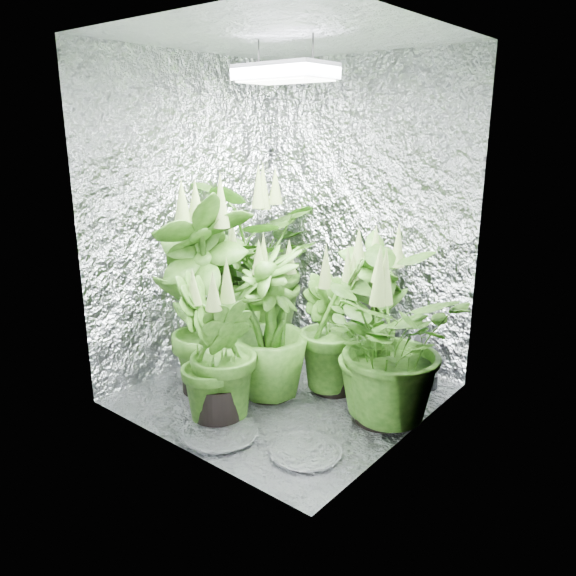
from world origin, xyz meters
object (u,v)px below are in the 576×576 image
(plant_e, at_px, (384,343))
(circulation_fan, at_px, (421,361))
(plant_h, at_px, (269,326))
(plant_a, at_px, (257,264))
(plant_d, at_px, (232,297))
(plant_f, at_px, (204,295))
(plant_b, at_px, (373,306))
(plant_g, at_px, (216,353))
(plant_c, at_px, (335,327))
(grow_lamp, at_px, (285,73))

(plant_e, distance_m, circulation_fan, 0.62)
(plant_e, xyz_separation_m, plant_h, (-0.67, -0.16, -0.02))
(plant_a, relative_size, plant_d, 1.49)
(plant_d, distance_m, plant_f, 0.54)
(plant_d, height_order, plant_f, plant_f)
(plant_h, bearing_deg, plant_b, 69.79)
(plant_g, bearing_deg, plant_a, 121.27)
(plant_e, height_order, circulation_fan, plant_e)
(plant_d, distance_m, plant_g, 0.92)
(plant_b, relative_size, plant_c, 1.08)
(grow_lamp, distance_m, plant_h, 1.39)
(plant_a, height_order, plant_h, plant_a)
(plant_g, bearing_deg, plant_e, 41.06)
(plant_f, bearing_deg, plant_e, 18.14)
(plant_d, bearing_deg, plant_e, -5.80)
(plant_d, xyz_separation_m, circulation_fan, (1.22, 0.41, -0.28))
(plant_b, height_order, plant_d, plant_b)
(plant_b, distance_m, plant_f, 1.11)
(plant_c, relative_size, plant_e, 0.93)
(grow_lamp, relative_size, plant_b, 0.51)
(plant_b, xyz_separation_m, plant_h, (-0.27, -0.72, 0.00))
(plant_d, distance_m, plant_e, 1.26)
(plant_d, height_order, circulation_fan, plant_d)
(plant_a, bearing_deg, plant_f, -72.03)
(plant_f, height_order, plant_h, plant_f)
(grow_lamp, distance_m, plant_c, 1.45)
(plant_f, bearing_deg, plant_b, 55.48)
(plant_g, bearing_deg, plant_h, 90.10)
(plant_b, distance_m, plant_h, 0.77)
(plant_b, bearing_deg, plant_h, -110.21)
(plant_c, height_order, plant_e, plant_e)
(plant_b, height_order, plant_h, plant_b)
(plant_b, relative_size, plant_d, 1.02)
(plant_a, relative_size, plant_b, 1.46)
(grow_lamp, xyz_separation_m, plant_c, (0.20, 0.22, -1.42))
(plant_g, bearing_deg, plant_d, 129.33)
(plant_d, relative_size, plant_e, 0.98)
(plant_c, distance_m, plant_d, 0.83)
(plant_g, relative_size, circulation_fan, 2.36)
(plant_c, bearing_deg, plant_e, -19.74)
(plant_g, distance_m, circulation_fan, 1.32)
(plant_c, height_order, circulation_fan, plant_c)
(plant_b, height_order, plant_e, plant_e)
(plant_a, relative_size, plant_c, 1.57)
(plant_e, distance_m, plant_f, 1.09)
(plant_e, bearing_deg, circulation_fan, 93.33)
(plant_f, xyz_separation_m, plant_h, (0.35, 0.18, -0.16))
(plant_e, height_order, plant_g, plant_e)
(plant_c, bearing_deg, plant_h, -129.18)
(plant_b, height_order, circulation_fan, plant_b)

